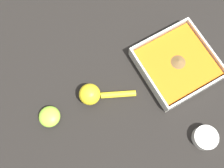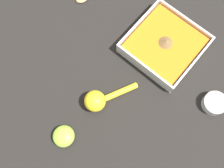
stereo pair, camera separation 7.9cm
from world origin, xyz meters
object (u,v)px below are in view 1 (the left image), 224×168
(square_dish, at_px, (177,64))
(lemon_squeezer, at_px, (93,94))
(lemon_half, at_px, (50,117))
(spice_bowl, at_px, (205,138))

(square_dish, relative_size, lemon_squeezer, 1.36)
(square_dish, distance_m, lemon_half, 0.42)
(spice_bowl, relative_size, lemon_half, 1.11)
(spice_bowl, height_order, lemon_half, lemon_half)
(spice_bowl, bearing_deg, square_dish, 166.78)
(spice_bowl, height_order, lemon_squeezer, lemon_squeezer)
(lemon_squeezer, xyz_separation_m, lemon_half, (-0.01, -0.14, -0.01))
(lemon_squeezer, bearing_deg, lemon_half, 22.68)
(square_dish, height_order, lemon_squeezer, lemon_squeezer)
(square_dish, relative_size, lemon_half, 3.46)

